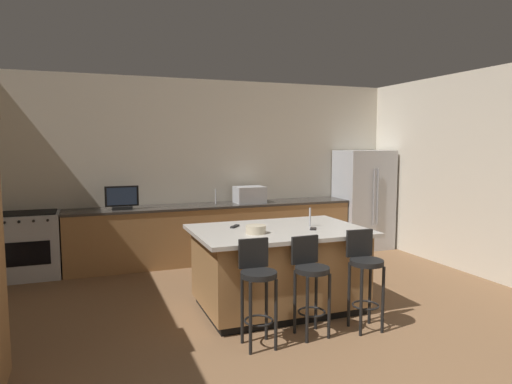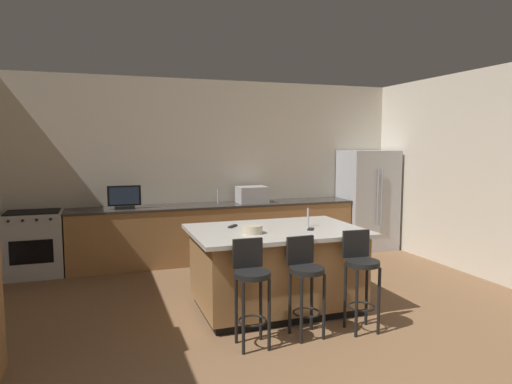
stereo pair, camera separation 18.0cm
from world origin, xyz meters
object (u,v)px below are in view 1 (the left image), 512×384
Objects in this scene: bar_stool_left at (258,283)px; kitchen_island at (278,268)px; range_oven at (30,245)px; microwave at (250,195)px; refrigerator at (363,199)px; tv_monitor at (122,199)px; fruit_bowl at (256,229)px; tv_remote at (235,226)px; cell_phone at (313,229)px; bar_stool_right at (365,270)px; bar_stool_center at (310,277)px.

kitchen_island is at bearing 56.67° from bar_stool_left.
range_oven is 3.34m from microwave.
refrigerator is 3.66× the size of tv_monitor.
tv_remote is (-0.10, 0.43, -0.03)m from fruit_bowl.
fruit_bowl is at bearing -149.99° from cell_phone.
microwave is 2.19× the size of fruit_bowl.
cell_phone is (-0.14, -2.49, -0.12)m from microwave.
tv_monitor is at bearing 160.15° from tv_remote.
fruit_bowl reaches higher than bar_stool_right.
range_oven is 5.51× the size of tv_remote.
kitchen_island is at bearing 26.10° from fruit_bowl.
tv_monitor is at bearing -2.31° from range_oven.
refrigerator is 10.40× the size of tv_remote.
refrigerator reaches higher than microwave.
cell_phone is at bearing 13.43° from tv_remote.
range_oven is at bearing -179.75° from tv_remote.
bar_stool_left is at bearing -124.52° from kitchen_island.
fruit_bowl is (0.23, 0.67, 0.37)m from bar_stool_left.
microwave is (-2.17, 0.05, 0.17)m from refrigerator.
tv_monitor is at bearing 179.99° from refrigerator.
tv_monitor is (-1.54, 2.28, 0.60)m from kitchen_island.
bar_stool_center is 1.19m from tv_remote.
kitchen_island is 2.81m from tv_monitor.
fruit_bowl is at bearing -140.86° from refrigerator.
tv_monitor is 3.09m from cell_phone.
fruit_bowl is 0.70m from cell_phone.
refrigerator is at bearing 76.45° from cell_phone.
cell_phone is (0.36, 0.63, 0.35)m from bar_stool_center.
fruit_bowl is (1.20, -2.44, -0.10)m from tv_monitor.
range_oven is at bearing 177.69° from tv_monitor.
microwave is 3.19m from bar_stool_center.
cell_phone is (0.35, -0.16, 0.46)m from kitchen_island.
bar_stool_center is at bearing -48.15° from range_oven.
range_oven is 4.04m from cell_phone.
microwave is 0.99× the size of tv_monitor.
refrigerator reaches higher than range_oven.
tv_monitor is 3.29m from bar_stool_left.
tv_remote is at bearing 84.10° from bar_stool_left.
kitchen_island is 4.01× the size of microwave.
refrigerator is at bearing 74.58° from tv_remote.
tv_monitor is 0.48× the size of bar_stool_right.
kitchen_island is 1.02m from bar_stool_left.
cell_phone is at bearing -52.18° from tv_monitor.
microwave reaches higher than range_oven.
bar_stool_right is 1.21m from fruit_bowl.
bar_stool_right reaches higher than bar_stool_center.
bar_stool_left is at bearing -72.76° from tv_monitor.
bar_stool_left is (0.97, -3.11, -0.47)m from tv_monitor.
refrigerator is 1.76× the size of bar_stool_right.
tv_monitor is at bearing 157.65° from cell_phone.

